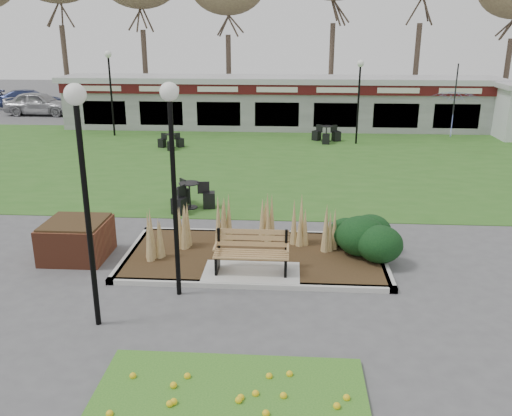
# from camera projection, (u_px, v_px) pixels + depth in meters

# --- Properties ---
(ground) EXTENTS (100.00, 100.00, 0.00)m
(ground) POSITION_uv_depth(u_px,v_px,m) (251.00, 280.00, 12.28)
(ground) COLOR #515154
(ground) RESTS_ON ground
(lawn) EXTENTS (34.00, 16.00, 0.02)m
(lawn) POSITION_uv_depth(u_px,v_px,m) (272.00, 159.00, 23.64)
(lawn) COLOR #2F631F
(lawn) RESTS_ON ground
(flower_bed) EXTENTS (4.20, 3.00, 0.16)m
(flower_bed) POSITION_uv_depth(u_px,v_px,m) (227.00, 413.00, 7.90)
(flower_bed) COLOR #306E1F
(flower_bed) RESTS_ON ground
(planting_bed) EXTENTS (6.75, 3.40, 1.27)m
(planting_bed) POSITION_uv_depth(u_px,v_px,m) (307.00, 244.00, 13.36)
(planting_bed) COLOR #382916
(planting_bed) RESTS_ON ground
(park_bench) EXTENTS (1.70, 0.66, 0.93)m
(park_bench) POSITION_uv_depth(u_px,v_px,m) (252.00, 251.00, 12.33)
(park_bench) COLOR olive
(park_bench) RESTS_ON ground
(brick_planter) EXTENTS (1.50, 1.50, 0.95)m
(brick_planter) POSITION_uv_depth(u_px,v_px,m) (76.00, 239.00, 13.36)
(brick_planter) COLOR brown
(brick_planter) RESTS_ON ground
(food_pavilion) EXTENTS (24.60, 3.40, 2.90)m
(food_pavilion) POSITION_uv_depth(u_px,v_px,m) (278.00, 102.00, 30.73)
(food_pavilion) COLOR gray
(food_pavilion) RESTS_ON ground
(lamp_post_near_right) EXTENTS (0.38, 0.38, 4.55)m
(lamp_post_near_right) POSITION_uv_depth(u_px,v_px,m) (81.00, 155.00, 9.39)
(lamp_post_near_right) COLOR black
(lamp_post_near_right) RESTS_ON ground
(lamp_post_mid_left) EXTENTS (0.37, 0.37, 4.46)m
(lamp_post_mid_left) POSITION_uv_depth(u_px,v_px,m) (172.00, 145.00, 10.60)
(lamp_post_mid_left) COLOR black
(lamp_post_mid_left) RESTS_ON ground
(lamp_post_mid_right) EXTENTS (0.34, 0.34, 4.04)m
(lamp_post_mid_right) POSITION_uv_depth(u_px,v_px,m) (359.00, 83.00, 25.96)
(lamp_post_mid_right) COLOR black
(lamp_post_mid_right) RESTS_ON ground
(lamp_post_far_left) EXTENTS (0.36, 0.36, 4.39)m
(lamp_post_far_left) POSITION_uv_depth(u_px,v_px,m) (110.00, 74.00, 27.94)
(lamp_post_far_left) COLOR black
(lamp_post_far_left) RESTS_ON ground
(bistro_set_a) EXTENTS (1.45, 1.55, 0.83)m
(bistro_set_a) POSITION_uv_depth(u_px,v_px,m) (190.00, 200.00, 17.07)
(bistro_set_a) COLOR black
(bistro_set_a) RESTS_ON ground
(bistro_set_b) EXTENTS (1.25, 1.20, 0.68)m
(bistro_set_b) POSITION_uv_depth(u_px,v_px,m) (171.00, 143.00, 25.77)
(bistro_set_b) COLOR black
(bistro_set_b) RESTS_ON ground
(bistro_set_d) EXTENTS (1.49, 1.35, 0.79)m
(bistro_set_d) POSITION_uv_depth(u_px,v_px,m) (326.00, 136.00, 27.25)
(bistro_set_d) COLOR black
(bistro_set_d) RESTS_ON ground
(patio_umbrella) EXTENTS (3.07, 3.09, 2.89)m
(patio_umbrella) POSITION_uv_depth(u_px,v_px,m) (453.00, 114.00, 24.13)
(patio_umbrella) COLOR black
(patio_umbrella) RESTS_ON ground
(car_silver) EXTENTS (4.62, 2.02, 1.55)m
(car_silver) POSITION_uv_depth(u_px,v_px,m) (40.00, 103.00, 35.72)
(car_silver) COLOR #AAABAF
(car_silver) RESTS_ON ground
(car_black) EXTENTS (4.67, 2.39, 1.47)m
(car_black) POSITION_uv_depth(u_px,v_px,m) (136.00, 111.00, 32.49)
(car_black) COLOR black
(car_black) RESTS_ON ground
(car_blue) EXTENTS (4.76, 2.50, 1.32)m
(car_blue) POSITION_uv_depth(u_px,v_px,m) (30.00, 99.00, 38.81)
(car_blue) COLOR navy
(car_blue) RESTS_ON ground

